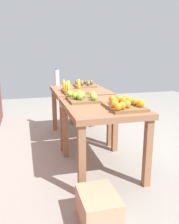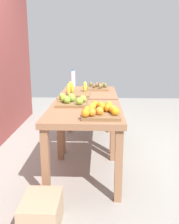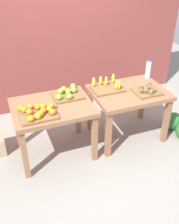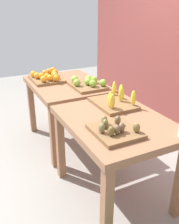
# 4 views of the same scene
# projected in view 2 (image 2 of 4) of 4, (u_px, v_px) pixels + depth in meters

# --- Properties ---
(ground_plane) EXTENTS (8.00, 8.00, 0.00)m
(ground_plane) POSITION_uv_depth(u_px,v_px,m) (87.00, 156.00, 3.51)
(ground_plane) COLOR gray
(display_table_left) EXTENTS (1.04, 0.80, 0.78)m
(display_table_left) POSITION_uv_depth(u_px,v_px,m) (84.00, 120.00, 2.80)
(display_table_left) COLOR #8F6143
(display_table_left) RESTS_ON ground_plane
(display_table_right) EXTENTS (1.04, 0.80, 0.78)m
(display_table_right) POSITION_uv_depth(u_px,v_px,m) (89.00, 99.00, 3.89)
(display_table_right) COLOR #8F6143
(display_table_right) RESTS_ON ground_plane
(orange_bin) EXTENTS (0.45, 0.36, 0.11)m
(orange_bin) POSITION_uv_depth(u_px,v_px,m) (100.00, 111.00, 2.55)
(orange_bin) COLOR brown
(orange_bin) RESTS_ON display_table_left
(apple_bin) EXTENTS (0.40, 0.37, 0.11)m
(apple_bin) POSITION_uv_depth(u_px,v_px,m) (72.00, 101.00, 3.02)
(apple_bin) COLOR brown
(apple_bin) RESTS_ON display_table_left
(banana_crate) EXTENTS (0.44, 0.32, 0.17)m
(banana_crate) POSITION_uv_depth(u_px,v_px,m) (77.00, 92.00, 3.59)
(banana_crate) COLOR brown
(banana_crate) RESTS_ON display_table_right
(kiwi_bin) EXTENTS (0.36, 0.32, 0.10)m
(kiwi_bin) POSITION_uv_depth(u_px,v_px,m) (98.00, 87.00, 4.04)
(kiwi_bin) COLOR brown
(kiwi_bin) RESTS_ON display_table_right
(water_bottle) EXTENTS (0.08, 0.08, 0.28)m
(water_bottle) POSITION_uv_depth(u_px,v_px,m) (73.00, 79.00, 4.28)
(water_bottle) COLOR silver
(water_bottle) RESTS_ON display_table_right
(watermelon_pile) EXTENTS (0.60, 0.60, 0.28)m
(watermelon_pile) POSITION_uv_depth(u_px,v_px,m) (104.00, 118.00, 4.84)
(watermelon_pile) COLOR #2E6B2A
(watermelon_pile) RESTS_ON ground_plane
(cardboard_produce_box) EXTENTS (0.40, 0.30, 0.26)m
(cardboard_produce_box) POSITION_uv_depth(u_px,v_px,m) (42.00, 213.00, 2.11)
(cardboard_produce_box) COLOR tan
(cardboard_produce_box) RESTS_ON ground_plane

